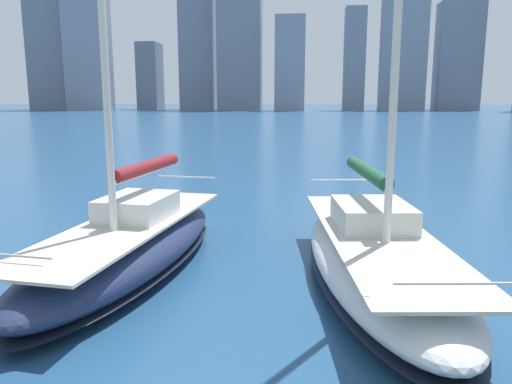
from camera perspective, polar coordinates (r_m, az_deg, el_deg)
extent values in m
cube|color=gray|center=(174.04, 22.08, 14.11)|extent=(12.92, 8.94, 33.04)
cube|color=gray|center=(166.05, 16.46, 14.85)|extent=(13.51, 6.92, 34.21)
cube|color=gray|center=(162.17, 11.17, 14.62)|extent=(6.29, 6.23, 31.00)
cube|color=gray|center=(157.03, 3.92, 14.39)|extent=(9.03, 8.06, 28.09)
cube|color=gray|center=(165.17, -1.87, 18.35)|extent=(13.76, 8.41, 51.71)
cube|color=gray|center=(173.54, -6.64, 17.07)|extent=(11.35, 9.62, 46.59)
cube|color=slate|center=(179.44, -12.01, 12.80)|extent=(6.95, 9.94, 22.26)
cube|color=gray|center=(175.35, -18.80, 16.94)|extent=(13.50, 7.78, 49.14)
cube|color=slate|center=(184.06, -22.61, 14.24)|extent=(12.46, 6.93, 35.52)
ellipsoid|color=white|center=(11.51, 13.62, -7.57)|extent=(3.63, 9.58, 1.14)
ellipsoid|color=black|center=(11.62, 13.55, -9.04)|extent=(3.64, 9.63, 0.10)
cube|color=beige|center=(11.34, 13.75, -4.69)|extent=(3.03, 8.41, 0.06)
cube|color=silver|center=(11.80, 13.16, -2.54)|extent=(1.82, 2.21, 0.55)
cylinder|color=silver|center=(12.32, 12.56, 1.72)|extent=(0.51, 3.92, 0.12)
cylinder|color=#1E5633|center=(12.30, 12.59, 2.27)|extent=(0.68, 3.63, 0.32)
cylinder|color=silver|center=(7.29, 22.20, -9.66)|extent=(1.75, 0.22, 0.04)
cylinder|color=silver|center=(15.26, 10.04, 1.39)|extent=(2.02, 0.24, 0.04)
ellipsoid|color=navy|center=(12.28, -14.31, -6.36)|extent=(3.57, 8.98, 1.17)
ellipsoid|color=black|center=(12.38, -14.24, -7.79)|extent=(3.59, 9.03, 0.10)
cube|color=beige|center=(12.12, -14.44, -3.58)|extent=(3.00, 7.88, 0.06)
cube|color=silver|center=(12.50, -13.42, -1.66)|extent=(1.72, 2.10, 0.55)
cylinder|color=silver|center=(11.29, -17.16, 18.39)|extent=(0.16, 0.16, 8.98)
cylinder|color=silver|center=(12.95, -12.30, 2.30)|extent=(0.59, 3.65, 0.12)
cylinder|color=maroon|center=(12.93, -12.32, 2.82)|extent=(0.75, 3.39, 0.32)
cylinder|color=silver|center=(8.74, -26.67, -6.44)|extent=(1.60, 0.25, 0.04)
cylinder|color=silver|center=(15.54, -7.96, 1.74)|extent=(1.84, 0.28, 0.04)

